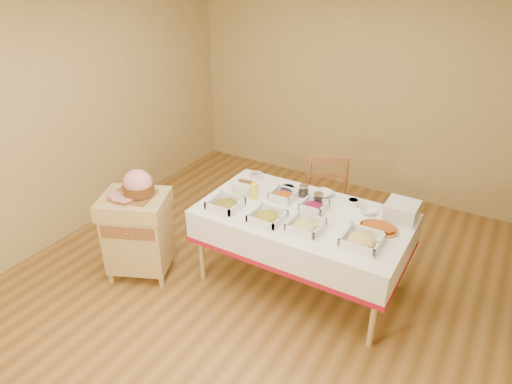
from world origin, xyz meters
TOP-DOWN VIEW (x-y plane):
  - room_shell at (0.00, 0.00)m, footprint 5.00×5.00m
  - dining_table at (0.30, 0.30)m, footprint 1.82×1.02m
  - butcher_cart at (-1.09, -0.34)m, footprint 0.74×0.69m
  - dining_chair at (0.23, 1.00)m, footprint 0.55×0.54m
  - ham_on_board at (-1.05, -0.31)m, footprint 0.39×0.37m
  - serving_dish_a at (-0.33, 0.02)m, footprint 0.27×0.27m
  - serving_dish_b at (0.09, 0.03)m, footprint 0.27×0.27m
  - serving_dish_c at (0.43, 0.07)m, footprint 0.27×0.27m
  - serving_dish_d at (0.89, 0.11)m, footprint 0.29×0.29m
  - serving_dish_e at (0.03, 0.44)m, footprint 0.23×0.22m
  - serving_dish_f at (0.35, 0.41)m, footprint 0.22×0.21m
  - small_bowl_left at (-0.40, 0.66)m, footprint 0.13×0.13m
  - small_bowl_mid at (0.01, 0.57)m, footprint 0.14×0.14m
  - small_bowl_right at (0.62, 0.65)m, footprint 0.11×0.11m
  - bowl_white_imported at (0.33, 0.68)m, footprint 0.21×0.21m
  - bowl_small_imported at (0.79, 0.58)m, footprint 0.18×0.18m
  - preserve_jar_left at (0.17, 0.58)m, footprint 0.09×0.09m
  - preserve_jar_right at (0.35, 0.50)m, footprint 0.09×0.09m
  - mustard_bottle at (-0.20, 0.30)m, footprint 0.06×0.06m
  - bread_basket at (-0.35, 0.39)m, footprint 0.24×0.24m
  - plate_stack at (1.05, 0.65)m, footprint 0.26×0.26m
  - brass_platter at (0.95, 0.37)m, footprint 0.32×0.23m

SIDE VIEW (x-z plane):
  - butcher_cart at x=-1.09m, z-range 0.06..0.89m
  - dining_chair at x=0.23m, z-range 0.01..0.97m
  - dining_table at x=0.30m, z-range 0.22..0.98m
  - brass_platter at x=0.95m, z-range 0.76..0.80m
  - bowl_white_imported at x=0.33m, z-range 0.76..0.80m
  - bowl_small_imported at x=0.79m, z-range 0.76..0.81m
  - small_bowl_right at x=0.62m, z-range 0.76..0.82m
  - small_bowl_mid at x=0.01m, z-range 0.76..0.82m
  - serving_dish_f at x=0.35m, z-range 0.74..0.84m
  - serving_dish_e at x=0.03m, z-range 0.74..0.85m
  - small_bowl_left at x=-0.40m, z-range 0.76..0.82m
  - serving_dish_c at x=0.43m, z-range 0.74..0.85m
  - serving_dish_b at x=0.09m, z-range 0.74..0.85m
  - serving_dish_d at x=0.89m, z-range 0.74..0.85m
  - serving_dish_a at x=-0.33m, z-range 0.74..0.86m
  - bread_basket at x=-0.35m, z-range 0.75..0.86m
  - preserve_jar_right at x=0.35m, z-range 0.75..0.86m
  - preserve_jar_left at x=0.17m, z-range 0.75..0.87m
  - plate_stack at x=1.05m, z-range 0.76..0.91m
  - mustard_bottle at x=-0.20m, z-range 0.75..0.94m
  - ham_on_board at x=-1.05m, z-range 0.81..1.07m
  - room_shell at x=0.00m, z-range -1.20..3.80m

